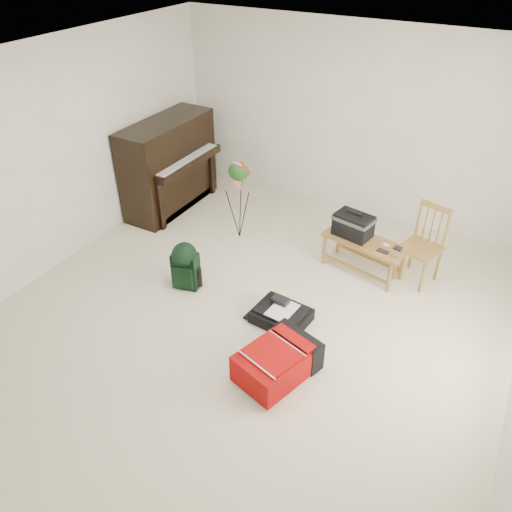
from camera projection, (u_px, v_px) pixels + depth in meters
The scene contains 11 objects.
floor at pixel (249, 319), 5.22m from camera, with size 5.00×5.50×0.01m, color beige.
ceiling at pixel (246, 73), 3.80m from camera, with size 5.00×5.50×0.01m, color white.
wall_back at pixel (354, 123), 6.48m from camera, with size 5.00×0.04×2.50m, color white.
wall_left at pixel (53, 160), 5.52m from camera, with size 0.04×5.50×2.50m, color white.
piano at pixel (170, 167), 6.91m from camera, with size 0.71×1.50×1.25m.
bench at pixel (356, 231), 5.67m from camera, with size 1.00×0.55×0.73m.
dining_chair at pixel (421, 246), 5.56m from camera, with size 0.49×0.49×0.91m.
red_suitcase at pixel (280, 358), 4.54m from camera, with size 0.68×0.85×0.31m.
black_duffel at pixel (281, 314), 5.15m from camera, with size 0.58×0.48×0.23m.
green_backpack at pixel (185, 264), 5.50m from camera, with size 0.32×0.29×0.57m.
flower_stand at pixel (239, 201), 6.26m from camera, with size 0.39×0.39×1.07m.
Camera 1 is at (1.99, -3.38, 3.51)m, focal length 35.00 mm.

